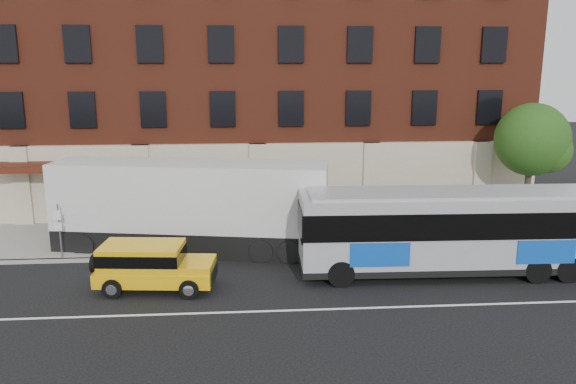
{
  "coord_description": "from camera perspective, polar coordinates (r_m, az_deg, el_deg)",
  "views": [
    {
      "loc": [
        -0.57,
        -17.43,
        8.29
      ],
      "look_at": [
        1.12,
        5.5,
        3.01
      ],
      "focal_mm": 35.44,
      "sensor_mm": 36.0,
      "label": 1
    }
  ],
  "objects": [
    {
      "name": "street_tree",
      "position": [
        30.64,
        23.33,
        4.59
      ],
      "size": [
        3.6,
        3.6,
        6.2
      ],
      "color": "#3B2A1D",
      "rests_on": "sidewalk"
    },
    {
      "name": "ground",
      "position": [
        19.31,
        -2.16,
        -12.49
      ],
      "size": [
        120.0,
        120.0,
        0.0
      ],
      "primitive_type": "plane",
      "color": "black",
      "rests_on": "ground"
    },
    {
      "name": "sidewalk",
      "position": [
        27.69,
        -2.85,
        -4.35
      ],
      "size": [
        60.0,
        6.0,
        0.15
      ],
      "primitive_type": "cube",
      "color": "#9B988D",
      "rests_on": "ground"
    },
    {
      "name": "city_bus",
      "position": [
        23.43,
        16.51,
        -3.52
      ],
      "size": [
        12.42,
        2.93,
        3.39
      ],
      "color": "#A0A1A9",
      "rests_on": "ground"
    },
    {
      "name": "shipping_container",
      "position": [
        25.47,
        -9.75,
        -1.59
      ],
      "size": [
        12.28,
        4.5,
        4.01
      ],
      "color": "black",
      "rests_on": "ground"
    },
    {
      "name": "lane_line",
      "position": [
        19.76,
        -2.21,
        -11.86
      ],
      "size": [
        60.0,
        0.12,
        0.01
      ],
      "primitive_type": "cube",
      "color": "white",
      "rests_on": "ground"
    },
    {
      "name": "sign_pole",
      "position": [
        25.8,
        -21.98,
        -3.41
      ],
      "size": [
        0.3,
        0.2,
        2.5
      ],
      "color": "slate",
      "rests_on": "ground"
    },
    {
      "name": "building",
      "position": [
        34.37,
        -3.34,
        11.73
      ],
      "size": [
        30.0,
        12.1,
        15.0
      ],
      "color": "maroon",
      "rests_on": "sidewalk"
    },
    {
      "name": "yellow_suv",
      "position": [
        21.8,
        -13.67,
        -6.99
      ],
      "size": [
        4.64,
        2.33,
        1.74
      ],
      "color": "yellow",
      "rests_on": "ground"
    },
    {
      "name": "kerb",
      "position": [
        24.84,
        -2.67,
        -6.4
      ],
      "size": [
        60.0,
        0.25,
        0.15
      ],
      "primitive_type": "cube",
      "color": "#9B988D",
      "rests_on": "ground"
    }
  ]
}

